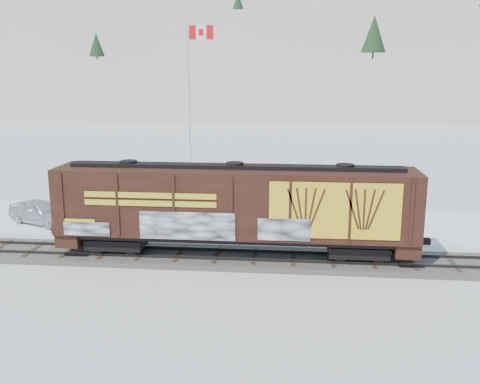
# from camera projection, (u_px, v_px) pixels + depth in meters

# --- Properties ---
(ground) EXTENTS (500.00, 500.00, 0.00)m
(ground) POSITION_uv_depth(u_px,v_px,m) (180.00, 259.00, 28.31)
(ground) COLOR white
(ground) RESTS_ON ground
(rail_track) EXTENTS (50.00, 3.40, 0.43)m
(rail_track) POSITION_uv_depth(u_px,v_px,m) (179.00, 256.00, 28.28)
(rail_track) COLOR #59544C
(rail_track) RESTS_ON ground
(parking_strip) EXTENTS (40.00, 8.00, 0.03)m
(parking_strip) POSITION_uv_depth(u_px,v_px,m) (203.00, 220.00, 35.59)
(parking_strip) COLOR white
(parking_strip) RESTS_ON ground
(hillside) EXTENTS (360.00, 110.00, 93.00)m
(hillside) POSITION_uv_depth(u_px,v_px,m) (275.00, 56.00, 160.85)
(hillside) COLOR white
(hillside) RESTS_ON ground
(hopper_railcar) EXTENTS (18.31, 3.06, 4.69)m
(hopper_railcar) POSITION_uv_depth(u_px,v_px,m) (235.00, 205.00, 27.35)
(hopper_railcar) COLOR black
(hopper_railcar) RESTS_ON rail_track
(flagpole) EXTENTS (2.30, 0.90, 13.12)m
(flagpole) POSITION_uv_depth(u_px,v_px,m) (191.00, 137.00, 39.70)
(flagpole) COLOR silver
(flagpole) RESTS_ON ground
(car_silver) EXTENTS (4.97, 3.53, 1.57)m
(car_silver) POSITION_uv_depth(u_px,v_px,m) (41.00, 212.00, 34.65)
(car_silver) COLOR silver
(car_silver) RESTS_ON parking_strip
(car_white) EXTENTS (4.10, 1.47, 1.34)m
(car_white) POSITION_uv_depth(u_px,v_px,m) (161.00, 216.00, 33.96)
(car_white) COLOR silver
(car_white) RESTS_ON parking_strip
(car_dark) EXTENTS (5.63, 3.78, 1.51)m
(car_dark) POSITION_uv_depth(u_px,v_px,m) (316.00, 217.00, 33.39)
(car_dark) COLOR black
(car_dark) RESTS_ON parking_strip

